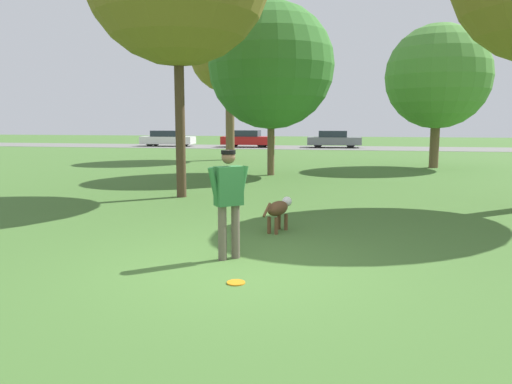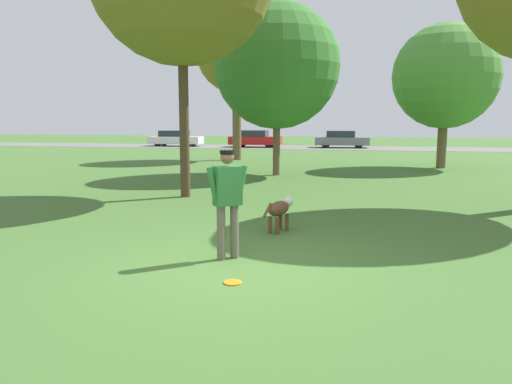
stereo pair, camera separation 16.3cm
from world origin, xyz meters
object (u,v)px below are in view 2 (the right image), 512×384
Objects in this scene: tree_mid_center at (277,66)px; parked_car_white at (175,138)px; parked_car_grey at (342,139)px; tree_far_left at (236,53)px; parked_car_red at (255,139)px; frisbee at (233,282)px; tree_far_right at (445,76)px; person at (228,195)px; dog at (280,209)px.

parked_car_white is at bearing 120.92° from tree_mid_center.
tree_far_left is at bearing -113.27° from parked_car_grey.
parked_car_red is 0.97× the size of parked_car_grey.
parked_car_grey is (-0.14, 33.40, 0.64)m from frisbee.
parked_car_grey is at bearing 90.25° from frisbee.
tree_mid_center reaches higher than tree_far_right.
frisbee is at bearing -111.72° from person.
tree_mid_center reaches higher than parked_car_white.
tree_far_right is (5.34, 16.30, 3.02)m from person.
frisbee is 18.54m from tree_far_right.
tree_far_right is 1.43× the size of parked_car_white.
tree_far_right is at bearing 33.72° from tree_mid_center.
person is 12.33m from tree_mid_center.
person is at bearing -108.15° from tree_far_right.
frisbee is 0.03× the size of tree_far_left.
tree_far_right is 1.54× the size of parked_car_red.
tree_far_left is 13.77m from parked_car_red.
parked_car_red reaches higher than dog.
tree_mid_center is at bearing -146.28° from tree_far_right.
parked_car_white is at bearing 123.69° from tree_far_left.
parked_car_red reaches higher than parked_car_white.
parked_car_red is (-7.01, 29.69, 0.23)m from dog.
tree_mid_center is at bearing -64.47° from tree_far_left.
parked_car_white is 6.78m from parked_car_red.
person is at bearing -75.94° from tree_far_left.
parked_car_white is (-12.00, 20.03, -3.51)m from tree_mid_center.
tree_far_right is 1.50× the size of parked_car_grey.
tree_far_right is (4.97, 17.41, 3.99)m from frisbee.
parked_car_grey is (1.57, 20.44, -3.49)m from tree_mid_center.
tree_far_right is 0.96× the size of tree_mid_center.
dog is at bearing -92.21° from parked_car_grey.
dog is 32.86m from parked_car_white.
tree_mid_center reaches higher than parked_car_grey.
frisbee is 0.04× the size of tree_mid_center.
person is 0.26× the size of tree_mid_center.
dog is (0.46, 2.05, -0.55)m from person.
frisbee is 0.06× the size of parked_car_red.
tree_far_right reaches higher than person.
parked_car_white is at bearing 42.46° from dog.
dog reaches higher than frisbee.
dog is 3.19m from frisbee.
frisbee is at bearing -75.69° from tree_far_left.
dog is at bearing 37.13° from person.
parked_car_grey reaches higher than parked_car_white.
dog is at bearing -108.92° from tree_far_right.
parked_car_white is at bearing 140.17° from tree_far_right.
person reaches higher than frisbee.
tree_mid_center is 1.49× the size of parked_car_white.
tree_mid_center is 23.61m from parked_car_white.
tree_far_left is at bearing 34.75° from dog.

